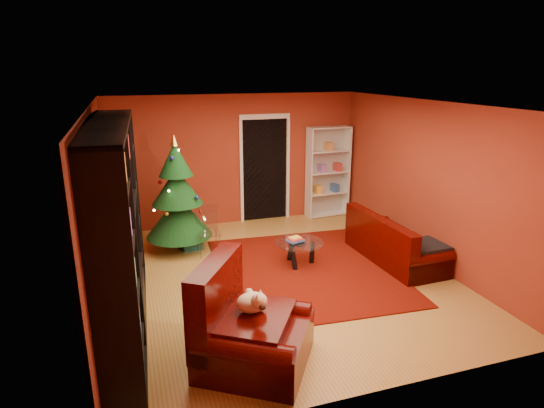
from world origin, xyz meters
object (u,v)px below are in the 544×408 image
object	(u,v)px
rug	(305,270)
coffee_table	(299,253)
gift_box_teal	(191,240)
gift_box_green	(195,241)
armchair	(255,325)
gift_box_red	(201,231)
dog	(252,302)
media_unit	(116,231)
white_bookshelf	(328,172)
sofa	(396,238)
christmas_tree	(177,195)
acrylic_chair	(208,233)

from	to	relation	value
rug	coffee_table	bearing A→B (deg)	95.49
rug	gift_box_teal	size ratio (longest dim) A/B	10.25
gift_box_green	armchair	world-z (taller)	armchair
gift_box_green	gift_box_red	world-z (taller)	gift_box_green
gift_box_green	dog	world-z (taller)	dog
gift_box_teal	coffee_table	size ratio (longest dim) A/B	0.39
media_unit	gift_box_teal	size ratio (longest dim) A/B	10.62
white_bookshelf	armchair	world-z (taller)	white_bookshelf
gift_box_teal	dog	xyz separation A→B (m)	(0.17, -3.41, 0.54)
dog	sofa	bearing A→B (deg)	-25.20
gift_box_green	christmas_tree	bearing A→B (deg)	167.34
rug	coffee_table	size ratio (longest dim) A/B	4.01
gift_box_teal	dog	bearing A→B (deg)	-87.07
christmas_tree	rug	bearing A→B (deg)	-40.62
gift_box_green	coffee_table	bearing A→B (deg)	-39.46
christmas_tree	dog	bearing A→B (deg)	-84.07
media_unit	christmas_tree	distance (m)	2.54
coffee_table	acrylic_chair	size ratio (longest dim) A/B	1.02
white_bookshelf	dog	xyz separation A→B (m)	(-2.91, -4.44, -0.26)
christmas_tree	gift_box_teal	xyz separation A→B (m)	(0.19, -0.06, -0.83)
christmas_tree	dog	world-z (taller)	christmas_tree
dog	acrylic_chair	distance (m)	3.09
gift_box_red	white_bookshelf	bearing A→B (deg)	8.85
rug	media_unit	distance (m)	3.11
gift_box_green	media_unit	bearing A→B (deg)	-117.84
rug	gift_box_teal	world-z (taller)	gift_box_teal
white_bookshelf	dog	distance (m)	5.31
media_unit	gift_box_green	distance (m)	2.82
gift_box_green	gift_box_red	distance (m)	0.61
gift_box_red	christmas_tree	bearing A→B (deg)	-130.50
christmas_tree	armchair	xyz separation A→B (m)	(0.38, -3.54, -0.52)
gift_box_red	acrylic_chair	size ratio (longest dim) A/B	0.26
armchair	sofa	bearing A→B (deg)	-24.12
dog	sofa	size ratio (longest dim) A/B	0.22
dog	christmas_tree	bearing A→B (deg)	38.65
rug	dog	size ratio (longest dim) A/B	7.90
white_bookshelf	coffee_table	world-z (taller)	white_bookshelf
gift_box_green	white_bookshelf	xyz separation A→B (m)	(3.02, 1.02, 0.82)
dog	gift_box_red	bearing A→B (deg)	31.47
dog	gift_box_teal	bearing A→B (deg)	35.65
acrylic_chair	christmas_tree	bearing A→B (deg)	138.43
sofa	armchair	bearing A→B (deg)	120.78
armchair	white_bookshelf	bearing A→B (deg)	0.02
armchair	dog	xyz separation A→B (m)	(-0.02, 0.07, 0.23)
dog	coffee_table	xyz separation A→B (m)	(1.39, 2.18, -0.49)
gift_box_teal	armchair	size ratio (longest dim) A/B	0.26
coffee_table	media_unit	bearing A→B (deg)	-158.70
gift_box_red	acrylic_chair	bearing A→B (deg)	-90.73
media_unit	coffee_table	size ratio (longest dim) A/B	4.16
media_unit	armchair	distance (m)	1.96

